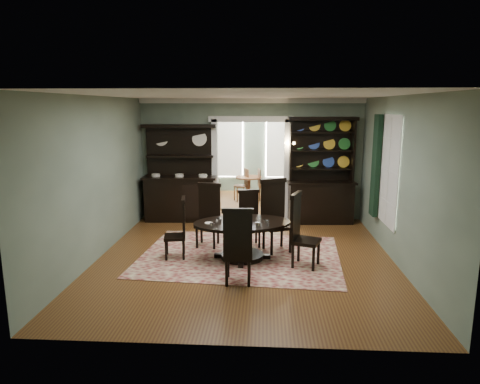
% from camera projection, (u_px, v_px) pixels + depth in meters
% --- Properties ---
extents(room, '(5.51, 6.01, 3.01)m').
position_uv_depth(room, '(245.00, 175.00, 7.78)').
color(room, brown).
rests_on(room, ground).
extents(parlor, '(3.51, 3.50, 3.01)m').
position_uv_depth(parlor, '(254.00, 149.00, 13.16)').
color(parlor, brown).
rests_on(parlor, ground).
extents(doorway_trim, '(2.08, 0.25, 2.57)m').
position_uv_depth(doorway_trim, '(251.00, 155.00, 10.66)').
color(doorway_trim, silver).
rests_on(doorway_trim, floor).
extents(right_window, '(0.15, 1.47, 2.12)m').
position_uv_depth(right_window, '(383.00, 168.00, 8.48)').
color(right_window, white).
rests_on(right_window, wall_right).
extents(wall_sconce, '(0.27, 0.21, 0.21)m').
position_uv_depth(wall_sconce, '(290.00, 145.00, 10.40)').
color(wall_sconce, '#BD7932').
rests_on(wall_sconce, back_wall_right).
extents(rug, '(3.94, 3.08, 0.01)m').
position_uv_depth(rug, '(240.00, 256.00, 8.17)').
color(rug, maroon).
rests_on(rug, floor).
extents(dining_table, '(2.00, 1.99, 0.71)m').
position_uv_depth(dining_table, '(242.00, 233.00, 7.94)').
color(dining_table, black).
rests_on(dining_table, rug).
extents(centerpiece, '(1.20, 0.77, 0.20)m').
position_uv_depth(centerpiece, '(240.00, 219.00, 7.86)').
color(centerpiece, white).
rests_on(centerpiece, dining_table).
extents(chair_far_left, '(0.52, 0.50, 1.28)m').
position_uv_depth(chair_far_left, '(209.00, 213.00, 8.71)').
color(chair_far_left, black).
rests_on(chair_far_left, rug).
extents(chair_far_mid, '(0.50, 0.49, 1.15)m').
position_uv_depth(chair_far_mid, '(249.00, 216.00, 8.72)').
color(chair_far_mid, black).
rests_on(chair_far_mid, rug).
extents(chair_far_right, '(0.68, 0.66, 1.42)m').
position_uv_depth(chair_far_right, '(275.00, 213.00, 8.41)').
color(chair_far_right, black).
rests_on(chair_far_right, rug).
extents(chair_end_left, '(0.47, 0.49, 1.15)m').
position_uv_depth(chair_end_left, '(180.00, 227.00, 7.97)').
color(chair_end_left, black).
rests_on(chair_end_left, rug).
extents(chair_end_right, '(0.61, 0.62, 1.33)m').
position_uv_depth(chair_end_right, '(300.00, 228.00, 7.54)').
color(chair_end_right, black).
rests_on(chair_end_right, rug).
extents(chair_near, '(0.49, 0.46, 1.28)m').
position_uv_depth(chair_near, '(238.00, 245.00, 6.73)').
color(chair_near, black).
rests_on(chair_near, rug).
extents(sideboard, '(1.84, 0.73, 2.38)m').
position_uv_depth(sideboard, '(180.00, 187.00, 10.65)').
color(sideboard, black).
rests_on(sideboard, floor).
extents(welsh_dresser, '(1.68, 0.70, 2.56)m').
position_uv_depth(welsh_dresser, '(321.00, 185.00, 10.42)').
color(welsh_dresser, black).
rests_on(welsh_dresser, floor).
extents(parlor_table, '(0.80, 0.80, 0.74)m').
position_uv_depth(parlor_table, '(249.00, 185.00, 12.82)').
color(parlor_table, brown).
rests_on(parlor_table, parlor_floor).
extents(parlor_chair_left, '(0.46, 0.45, 0.98)m').
position_uv_depth(parlor_chair_left, '(243.00, 184.00, 12.82)').
color(parlor_chair_left, brown).
rests_on(parlor_chair_left, parlor_floor).
extents(parlor_chair_right, '(0.44, 0.43, 1.00)m').
position_uv_depth(parlor_chair_right, '(263.00, 184.00, 12.65)').
color(parlor_chair_right, brown).
rests_on(parlor_chair_right, parlor_floor).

